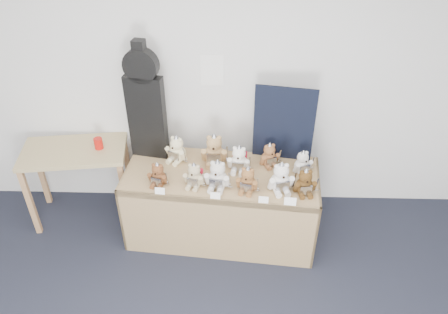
{
  "coord_description": "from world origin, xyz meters",
  "views": [
    {
      "loc": [
        0.29,
        -1.16,
        3.13
      ],
      "look_at": [
        0.21,
        1.85,
        0.98
      ],
      "focal_mm": 35.0,
      "sensor_mm": 36.0,
      "label": 1
    }
  ],
  "objects_px": {
    "red_cup": "(99,143)",
    "teddy_front_far_right": "(281,178)",
    "teddy_front_left": "(194,176)",
    "teddy_back_centre_left": "(214,151)",
    "teddy_front_far_left": "(158,175)",
    "teddy_back_left": "(177,150)",
    "teddy_back_right": "(269,156)",
    "teddy_back_centre_right": "(239,160)",
    "teddy_back_end": "(303,163)",
    "display_table": "(220,192)",
    "teddy_front_centre": "(217,176)",
    "guitar_case": "(145,103)",
    "teddy_front_end": "(305,183)",
    "teddy_front_right": "(247,180)",
    "side_table": "(76,161)"
  },
  "relations": [
    {
      "from": "red_cup",
      "to": "teddy_front_centre",
      "type": "relative_size",
      "value": 0.35
    },
    {
      "from": "teddy_front_right",
      "to": "teddy_front_far_right",
      "type": "xyz_separation_m",
      "value": [
        0.28,
        0.01,
        0.02
      ]
    },
    {
      "from": "teddy_back_end",
      "to": "teddy_back_centre_left",
      "type": "bearing_deg",
      "value": 146.94
    },
    {
      "from": "side_table",
      "to": "teddy_front_centre",
      "type": "bearing_deg",
      "value": -24.99
    },
    {
      "from": "teddy_back_centre_left",
      "to": "teddy_back_right",
      "type": "distance_m",
      "value": 0.51
    },
    {
      "from": "side_table",
      "to": "teddy_front_far_left",
      "type": "xyz_separation_m",
      "value": [
        0.86,
        -0.4,
        0.15
      ]
    },
    {
      "from": "display_table",
      "to": "teddy_front_centre",
      "type": "bearing_deg",
      "value": -93.44
    },
    {
      "from": "teddy_front_far_right",
      "to": "teddy_back_end",
      "type": "height_order",
      "value": "teddy_front_far_right"
    },
    {
      "from": "teddy_back_end",
      "to": "teddy_front_right",
      "type": "bearing_deg",
      "value": -175.75
    },
    {
      "from": "teddy_back_centre_right",
      "to": "teddy_back_end",
      "type": "bearing_deg",
      "value": 6.37
    },
    {
      "from": "display_table",
      "to": "teddy_front_far_right",
      "type": "relative_size",
      "value": 5.94
    },
    {
      "from": "teddy_back_right",
      "to": "display_table",
      "type": "bearing_deg",
      "value": -174.65
    },
    {
      "from": "display_table",
      "to": "teddy_front_far_left",
      "type": "distance_m",
      "value": 0.6
    },
    {
      "from": "display_table",
      "to": "red_cup",
      "type": "distance_m",
      "value": 1.23
    },
    {
      "from": "teddy_back_left",
      "to": "teddy_back_centre_left",
      "type": "relative_size",
      "value": 0.86
    },
    {
      "from": "teddy_front_left",
      "to": "teddy_back_centre_left",
      "type": "xyz_separation_m",
      "value": [
        0.16,
        0.34,
        0.03
      ]
    },
    {
      "from": "red_cup",
      "to": "teddy_front_far_right",
      "type": "distance_m",
      "value": 1.74
    },
    {
      "from": "teddy_back_centre_left",
      "to": "teddy_back_end",
      "type": "distance_m",
      "value": 0.8
    },
    {
      "from": "display_table",
      "to": "teddy_back_left",
      "type": "relative_size",
      "value": 6.36
    },
    {
      "from": "teddy_back_centre_right",
      "to": "display_table",
      "type": "bearing_deg",
      "value": -133.25
    },
    {
      "from": "red_cup",
      "to": "teddy_front_far_left",
      "type": "relative_size",
      "value": 0.45
    },
    {
      "from": "teddy_front_left",
      "to": "teddy_front_right",
      "type": "distance_m",
      "value": 0.46
    },
    {
      "from": "teddy_front_left",
      "to": "teddy_back_left",
      "type": "distance_m",
      "value": 0.41
    },
    {
      "from": "side_table",
      "to": "teddy_front_far_right",
      "type": "distance_m",
      "value": 1.97
    },
    {
      "from": "side_table",
      "to": "teddy_back_centre_right",
      "type": "distance_m",
      "value": 1.58
    },
    {
      "from": "teddy_back_right",
      "to": "teddy_front_far_left",
      "type": "bearing_deg",
      "value": 176.58
    },
    {
      "from": "red_cup",
      "to": "teddy_front_centre",
      "type": "bearing_deg",
      "value": -21.73
    },
    {
      "from": "teddy_front_far_left",
      "to": "teddy_back_right",
      "type": "xyz_separation_m",
      "value": [
        0.97,
        0.31,
        0.0
      ]
    },
    {
      "from": "display_table",
      "to": "teddy_front_far_right",
      "type": "distance_m",
      "value": 0.6
    },
    {
      "from": "teddy_back_left",
      "to": "teddy_back_right",
      "type": "bearing_deg",
      "value": 23.44
    },
    {
      "from": "display_table",
      "to": "teddy_back_left",
      "type": "height_order",
      "value": "teddy_back_left"
    },
    {
      "from": "side_table",
      "to": "red_cup",
      "type": "height_order",
      "value": "red_cup"
    },
    {
      "from": "teddy_front_end",
      "to": "teddy_back_end",
      "type": "relative_size",
      "value": 1.09
    },
    {
      "from": "teddy_front_left",
      "to": "teddy_front_end",
      "type": "xyz_separation_m",
      "value": [
        0.93,
        -0.07,
        0.01
      ]
    },
    {
      "from": "red_cup",
      "to": "teddy_back_right",
      "type": "xyz_separation_m",
      "value": [
        1.6,
        -0.11,
        -0.03
      ]
    },
    {
      "from": "red_cup",
      "to": "teddy_back_end",
      "type": "relative_size",
      "value": 0.44
    },
    {
      "from": "teddy_front_right",
      "to": "teddy_back_centre_left",
      "type": "distance_m",
      "value": 0.49
    },
    {
      "from": "teddy_front_left",
      "to": "teddy_back_right",
      "type": "bearing_deg",
      "value": 39.71
    },
    {
      "from": "teddy_front_far_left",
      "to": "teddy_back_left",
      "type": "height_order",
      "value": "teddy_back_left"
    },
    {
      "from": "side_table",
      "to": "teddy_back_centre_right",
      "type": "relative_size",
      "value": 3.63
    },
    {
      "from": "teddy_front_end",
      "to": "teddy_back_centre_right",
      "type": "height_order",
      "value": "teddy_back_centre_right"
    },
    {
      "from": "guitar_case",
      "to": "teddy_front_centre",
      "type": "bearing_deg",
      "value": -25.47
    },
    {
      "from": "teddy_front_far_left",
      "to": "teddy_back_right",
      "type": "distance_m",
      "value": 1.02
    },
    {
      "from": "teddy_back_right",
      "to": "teddy_back_centre_left",
      "type": "bearing_deg",
      "value": 156.64
    },
    {
      "from": "guitar_case",
      "to": "teddy_back_right",
      "type": "height_order",
      "value": "guitar_case"
    },
    {
      "from": "teddy_front_centre",
      "to": "teddy_front_end",
      "type": "bearing_deg",
      "value": 6.55
    },
    {
      "from": "teddy_front_centre",
      "to": "teddy_back_centre_left",
      "type": "height_order",
      "value": "teddy_back_centre_left"
    },
    {
      "from": "teddy_back_right",
      "to": "red_cup",
      "type": "bearing_deg",
      "value": 154.77
    },
    {
      "from": "guitar_case",
      "to": "side_table",
      "type": "bearing_deg",
      "value": -165.17
    },
    {
      "from": "red_cup",
      "to": "teddy_front_left",
      "type": "bearing_deg",
      "value": -24.79
    }
  ]
}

